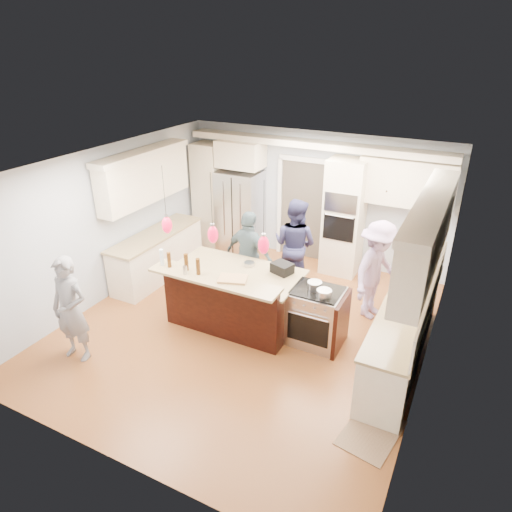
% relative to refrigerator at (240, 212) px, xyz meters
% --- Properties ---
extents(ground_plane, '(6.00, 6.00, 0.00)m').
position_rel_refrigerator_xyz_m(ground_plane, '(1.55, -2.64, -0.90)').
color(ground_plane, '#A1622C').
rests_on(ground_plane, ground).
extents(room_shell, '(5.54, 6.04, 2.72)m').
position_rel_refrigerator_xyz_m(room_shell, '(1.55, -2.64, 0.92)').
color(room_shell, '#B2BCC6').
rests_on(room_shell, ground).
extents(refrigerator, '(0.90, 0.70, 1.80)m').
position_rel_refrigerator_xyz_m(refrigerator, '(0.00, 0.00, 0.00)').
color(refrigerator, '#B7B7BC').
rests_on(refrigerator, ground).
extents(oven_column, '(0.72, 0.69, 2.30)m').
position_rel_refrigerator_xyz_m(oven_column, '(2.30, 0.03, 0.25)').
color(oven_column, '#F1E6C3').
rests_on(oven_column, ground).
extents(back_upper_cabinets, '(5.30, 0.61, 2.54)m').
position_rel_refrigerator_xyz_m(back_upper_cabinets, '(0.80, 0.12, 0.77)').
color(back_upper_cabinets, '#F1E6C3').
rests_on(back_upper_cabinets, ground).
extents(right_counter_run, '(0.64, 3.10, 2.51)m').
position_rel_refrigerator_xyz_m(right_counter_run, '(3.99, -2.34, 0.16)').
color(right_counter_run, '#F1E6C3').
rests_on(right_counter_run, ground).
extents(left_cabinets, '(0.64, 2.30, 2.51)m').
position_rel_refrigerator_xyz_m(left_cabinets, '(-0.89, -1.84, 0.16)').
color(left_cabinets, '#F1E6C3').
rests_on(left_cabinets, ground).
extents(kitchen_island, '(2.10, 1.46, 1.12)m').
position_rel_refrigerator_xyz_m(kitchen_island, '(1.30, -2.57, -0.41)').
color(kitchen_island, black).
rests_on(kitchen_island, ground).
extents(island_range, '(0.82, 0.71, 0.92)m').
position_rel_refrigerator_xyz_m(island_range, '(2.71, -2.49, -0.44)').
color(island_range, '#B7B7BC').
rests_on(island_range, ground).
extents(pendant_lights, '(1.75, 0.15, 1.03)m').
position_rel_refrigerator_xyz_m(pendant_lights, '(1.30, -3.15, 0.90)').
color(pendant_lights, black).
rests_on(pendant_lights, ground).
extents(person_bar_end, '(0.62, 0.43, 1.62)m').
position_rel_refrigerator_xyz_m(person_bar_end, '(-0.33, -4.44, -0.09)').
color(person_bar_end, gray).
rests_on(person_bar_end, ground).
extents(person_far_left, '(0.94, 0.78, 1.76)m').
position_rel_refrigerator_xyz_m(person_far_left, '(1.72, -1.04, -0.02)').
color(person_far_left, '#28294F').
rests_on(person_far_left, ground).
extents(person_far_right, '(1.04, 0.58, 1.67)m').
position_rel_refrigerator_xyz_m(person_far_right, '(1.17, -1.79, -0.06)').
color(person_far_right, '#475C64').
rests_on(person_far_right, ground).
extents(person_range_side, '(0.92, 1.24, 1.71)m').
position_rel_refrigerator_xyz_m(person_range_side, '(3.30, -1.34, -0.04)').
color(person_range_side, '#987BA6').
rests_on(person_range_side, ground).
extents(floor_rug, '(0.73, 0.95, 0.01)m').
position_rel_refrigerator_xyz_m(floor_rug, '(3.95, -3.94, -0.89)').
color(floor_rug, '#9A7754').
rests_on(floor_rug, ground).
extents(water_bottle, '(0.07, 0.07, 0.27)m').
position_rel_refrigerator_xyz_m(water_bottle, '(0.37, -3.18, 0.35)').
color(water_bottle, silver).
rests_on(water_bottle, kitchen_island).
extents(beer_bottle_a, '(0.08, 0.08, 0.25)m').
position_rel_refrigerator_xyz_m(beer_bottle_a, '(0.51, -3.19, 0.34)').
color(beer_bottle_a, '#47280C').
rests_on(beer_bottle_a, kitchen_island).
extents(beer_bottle_b, '(0.08, 0.08, 0.27)m').
position_rel_refrigerator_xyz_m(beer_bottle_b, '(0.80, -3.15, 0.35)').
color(beer_bottle_b, '#47280C').
rests_on(beer_bottle_b, kitchen_island).
extents(beer_bottle_c, '(0.08, 0.08, 0.26)m').
position_rel_refrigerator_xyz_m(beer_bottle_c, '(1.04, -3.19, 0.35)').
color(beer_bottle_c, '#47280C').
rests_on(beer_bottle_c, kitchen_island).
extents(drink_can, '(0.08, 0.08, 0.13)m').
position_rel_refrigerator_xyz_m(drink_can, '(0.86, -3.27, 0.29)').
color(drink_can, '#B7B7BC').
rests_on(drink_can, kitchen_island).
extents(cutting_board, '(0.49, 0.41, 0.03)m').
position_rel_refrigerator_xyz_m(cutting_board, '(1.58, -3.11, 0.24)').
color(cutting_board, tan).
rests_on(cutting_board, kitchen_island).
extents(pot_large, '(0.22, 0.22, 0.13)m').
position_rel_refrigerator_xyz_m(pot_large, '(2.63, -2.50, 0.08)').
color(pot_large, '#B7B7BC').
rests_on(pot_large, island_range).
extents(pot_small, '(0.22, 0.22, 0.11)m').
position_rel_refrigerator_xyz_m(pot_small, '(2.83, -2.63, 0.08)').
color(pot_small, '#B7B7BC').
rests_on(pot_small, island_range).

